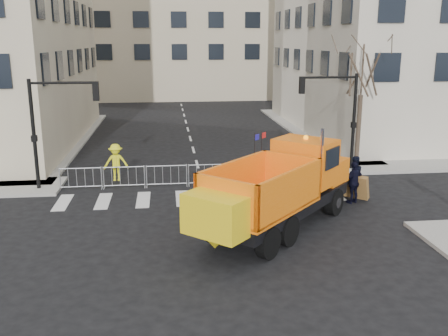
{
  "coord_description": "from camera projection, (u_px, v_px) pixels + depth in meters",
  "views": [
    {
      "loc": [
        -1.74,
        -16.65,
        7.13
      ],
      "look_at": [
        0.5,
        2.5,
        2.17
      ],
      "focal_mm": 40.0,
      "sensor_mm": 36.0,
      "label": 1
    }
  ],
  "objects": [
    {
      "name": "building_far",
      "position": [
        176.0,
        2.0,
        65.03
      ],
      "size": [
        30.0,
        18.0,
        24.0
      ],
      "primitive_type": "cube",
      "color": "#C1B493",
      "rests_on": "ground"
    },
    {
      "name": "street_tree",
      "position": [
        360.0,
        102.0,
        28.19
      ],
      "size": [
        3.0,
        3.0,
        7.5
      ],
      "primitive_type": null,
      "color": "#382B21",
      "rests_on": "ground"
    },
    {
      "name": "traffic_light_right",
      "position": [
        354.0,
        123.0,
        27.41
      ],
      "size": [
        0.18,
        0.18,
        5.4
      ],
      "primitive_type": "cylinder",
      "color": "black",
      "rests_on": "ground"
    },
    {
      "name": "crowd_barriers",
      "position": [
        188.0,
        175.0,
        25.08
      ],
      "size": [
        12.6,
        0.6,
        1.1
      ],
      "primitive_type": null,
      "color": "#9EA0A5",
      "rests_on": "ground"
    },
    {
      "name": "cop_c",
      "position": [
        354.0,
        182.0,
        22.27
      ],
      "size": [
        1.22,
        0.9,
        1.92
      ],
      "primitive_type": "imported",
      "rotation": [
        0.0,
        0.0,
        3.58
      ],
      "color": "black",
      "rests_on": "ground"
    },
    {
      "name": "cop_b",
      "position": [
        354.0,
        175.0,
        23.54
      ],
      "size": [
        0.95,
        0.76,
        1.87
      ],
      "primitive_type": "imported",
      "rotation": [
        0.0,
        0.0,
        3.2
      ],
      "color": "black",
      "rests_on": "ground"
    },
    {
      "name": "plow_truck",
      "position": [
        278.0,
        187.0,
        18.89
      ],
      "size": [
        8.75,
        9.17,
        3.89
      ],
      "rotation": [
        0.0,
        0.0,
        0.83
      ],
      "color": "black",
      "rests_on": "ground"
    },
    {
      "name": "newspaper_box",
      "position": [
        281.0,
        173.0,
        24.89
      ],
      "size": [
        0.54,
        0.5,
        1.1
      ],
      "primitive_type": "cube",
      "rotation": [
        0.0,
        0.0,
        0.26
      ],
      "color": "#B60E1F",
      "rests_on": "sidewalk_back"
    },
    {
      "name": "traffic_light_left",
      "position": [
        34.0,
        136.0,
        23.63
      ],
      "size": [
        0.18,
        0.18,
        5.4
      ],
      "primitive_type": "cylinder",
      "color": "black",
      "rests_on": "ground"
    },
    {
      "name": "ground",
      "position": [
        218.0,
        244.0,
        17.99
      ],
      "size": [
        120.0,
        120.0,
        0.0
      ],
      "primitive_type": "plane",
      "color": "black",
      "rests_on": "ground"
    },
    {
      "name": "worker",
      "position": [
        116.0,
        162.0,
        25.33
      ],
      "size": [
        1.25,
        0.74,
        1.91
      ],
      "primitive_type": "imported",
      "rotation": [
        0.0,
        0.0,
        0.03
      ],
      "color": "yellow",
      "rests_on": "sidewalk_back"
    },
    {
      "name": "cop_a",
      "position": [
        332.0,
        177.0,
        23.12
      ],
      "size": [
        0.72,
        0.48,
        1.97
      ],
      "primitive_type": "imported",
      "rotation": [
        0.0,
        0.0,
        3.15
      ],
      "color": "black",
      "rests_on": "ground"
    },
    {
      "name": "sidewalk_back",
      "position": [
        201.0,
        179.0,
        26.15
      ],
      "size": [
        64.0,
        5.0,
        0.15
      ],
      "primitive_type": "cube",
      "color": "gray",
      "rests_on": "ground"
    }
  ]
}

